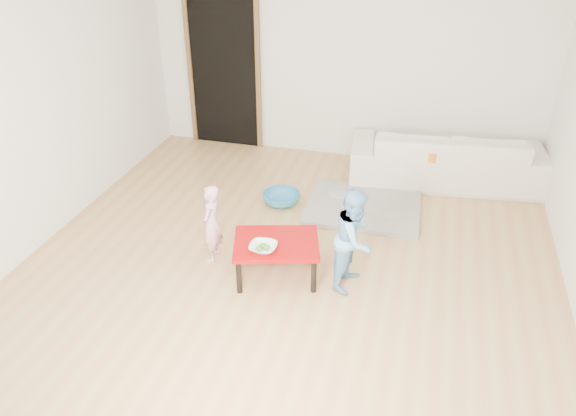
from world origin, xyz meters
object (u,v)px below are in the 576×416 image
at_px(bowl, 263,248).
at_px(child_pink, 211,224).
at_px(child_blue, 355,239).
at_px(basin, 281,198).
at_px(red_table, 276,259).
at_px(sofa, 446,156).

height_order(bowl, child_pink, child_pink).
bearing_deg(child_blue, child_pink, 100.66).
distance_m(child_pink, child_blue, 1.36).
bearing_deg(basin, red_table, -76.09).
bearing_deg(red_table, basin, 103.91).
xyz_separation_m(red_table, bowl, (-0.07, -0.16, 0.22)).
distance_m(red_table, child_blue, 0.75).
relative_size(sofa, child_blue, 2.37).
bearing_deg(child_pink, bowl, 61.17).
bearing_deg(child_pink, red_table, 76.20).
bearing_deg(red_table, bowl, -113.80).
height_order(child_pink, child_blue, child_blue).
relative_size(child_pink, child_blue, 0.82).
bearing_deg(basin, child_pink, -105.73).
bearing_deg(bowl, red_table, 66.20).
distance_m(sofa, child_pink, 3.10).
bearing_deg(basin, bowl, -80.18).
distance_m(sofa, red_table, 2.80).
distance_m(sofa, bowl, 2.97).
xyz_separation_m(child_blue, basin, (-1.02, 1.24, -0.41)).
bearing_deg(basin, child_blue, -50.73).
xyz_separation_m(bowl, child_pink, (-0.60, 0.28, -0.02)).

